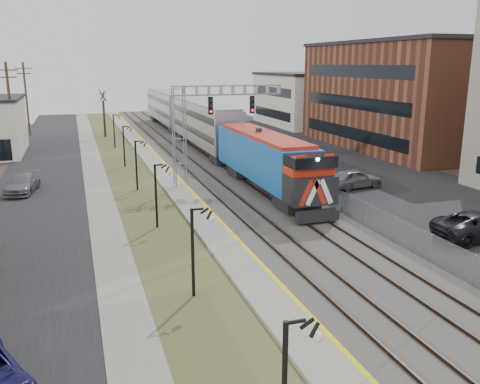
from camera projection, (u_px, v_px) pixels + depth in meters
name	position (u px, v px, depth m)	size (l,w,h in m)	color
street_west	(42.00, 178.00, 44.71)	(7.00, 120.00, 0.04)	black
sidewalk	(95.00, 175.00, 46.05)	(2.00, 120.00, 0.08)	gray
grass_median	(128.00, 173.00, 46.95)	(4.00, 120.00, 0.06)	#4C4E2A
platform	(161.00, 170.00, 47.83)	(2.00, 120.00, 0.24)	gray
ballast_bed	(212.00, 167.00, 49.33)	(8.00, 120.00, 0.20)	#595651
parking_lot	(323.00, 160.00, 52.94)	(16.00, 120.00, 0.04)	black
platform_edge	(170.00, 168.00, 48.06)	(0.24, 120.00, 0.01)	gold
track_near	(192.00, 166.00, 48.69)	(1.58, 120.00, 0.15)	#2D2119
track_far	(227.00, 164.00, 49.73)	(1.58, 120.00, 0.15)	#2D2119
train	(196.00, 123.00, 61.17)	(3.00, 63.05, 5.33)	#155BAD
signal_gantry	(200.00, 118.00, 40.68)	(9.00, 1.07, 8.15)	gray
lampposts	(155.00, 196.00, 31.06)	(0.14, 62.14, 4.00)	black
fence	(253.00, 157.00, 50.41)	(0.04, 120.00, 1.60)	gray
buildings_east	(465.00, 99.00, 52.06)	(16.00, 76.00, 15.00)	gray
bare_trees	(28.00, 142.00, 47.31)	(12.30, 42.30, 5.95)	#382D23
car_lot_d	(351.00, 179.00, 41.78)	(1.79, 4.40, 1.28)	navy
car_lot_e	(354.00, 179.00, 41.01)	(1.86, 4.62, 1.58)	slate
car_lot_f	(267.00, 145.00, 57.74)	(1.75, 5.02, 1.65)	#0C3C23
car_street_b	(22.00, 184.00, 39.68)	(1.97, 4.84, 1.40)	slate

